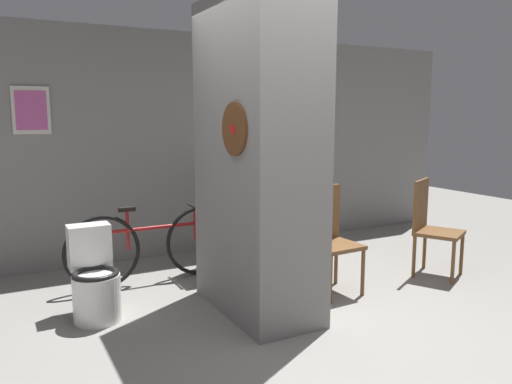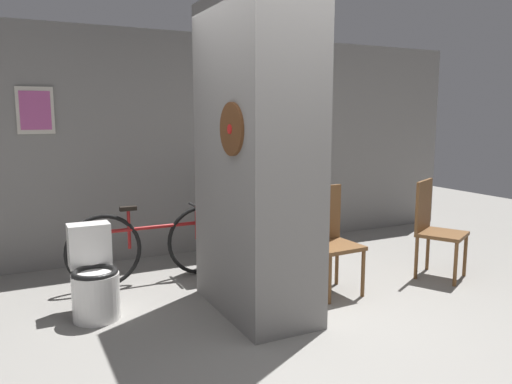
% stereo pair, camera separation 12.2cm
% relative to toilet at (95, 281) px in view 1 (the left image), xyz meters
% --- Properties ---
extents(ground_plane, '(14.00, 14.00, 0.00)m').
position_rel_toilet_xyz_m(ground_plane, '(1.31, -1.08, -0.31)').
color(ground_plane, gray).
extents(wall_back, '(8.00, 0.09, 2.60)m').
position_rel_toilet_xyz_m(wall_back, '(1.31, 1.55, 0.99)').
color(wall_back, gray).
rests_on(wall_back, ground_plane).
extents(pillar_center, '(0.66, 1.25, 2.60)m').
position_rel_toilet_xyz_m(pillar_center, '(1.26, -0.46, 0.99)').
color(pillar_center, gray).
rests_on(pillar_center, ground_plane).
extents(counter_shelf, '(1.26, 0.44, 0.90)m').
position_rel_toilet_xyz_m(counter_shelf, '(1.85, 0.65, 0.14)').
color(counter_shelf, gray).
rests_on(counter_shelf, ground_plane).
extents(toilet, '(0.38, 0.54, 0.75)m').
position_rel_toilet_xyz_m(toilet, '(0.00, 0.00, 0.00)').
color(toilet, white).
rests_on(toilet, ground_plane).
extents(chair_near_pillar, '(0.46, 0.46, 0.99)m').
position_rel_toilet_xyz_m(chair_near_pillar, '(2.07, -0.36, 0.23)').
color(chair_near_pillar, brown).
rests_on(chair_near_pillar, ground_plane).
extents(chair_by_doorway, '(0.59, 0.59, 0.99)m').
position_rel_toilet_xyz_m(chair_by_doorway, '(3.29, -0.47, 0.23)').
color(chair_by_doorway, brown).
rests_on(chair_by_doorway, ground_plane).
extents(bicycle, '(1.71, 0.42, 0.78)m').
position_rel_toilet_xyz_m(bicycle, '(0.69, 0.66, 0.06)').
color(bicycle, black).
rests_on(bicycle, ground_plane).
extents(bottle_tall, '(0.09, 0.09, 0.33)m').
position_rel_toilet_xyz_m(bottle_tall, '(2.02, 0.67, 0.71)').
color(bottle_tall, '#267233').
rests_on(bottle_tall, counter_shelf).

